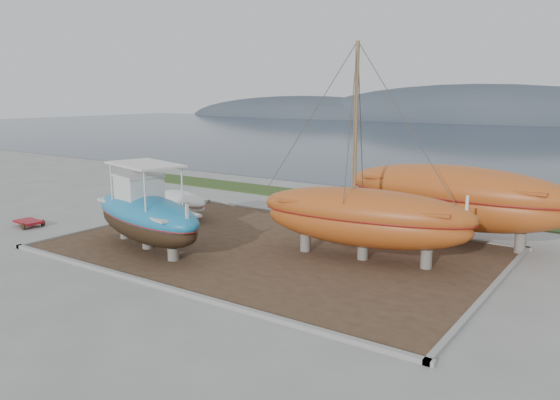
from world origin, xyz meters
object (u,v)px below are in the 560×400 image
Objects in this scene: blue_caique at (146,206)px; orange_sailboat at (366,154)px; orange_bare_hull at (453,205)px; white_dinghy at (182,205)px; red_trailer at (29,223)px.

orange_sailboat reaches higher than blue_caique.
blue_caique is 0.87× the size of orange_sailboat.
blue_caique reaches higher than orange_bare_hull.
white_dinghy reaches higher than red_trailer.
red_trailer is at bearing -111.28° from white_dinghy.
orange_bare_hull is (2.05, 4.74, -2.57)m from orange_sailboat.
orange_sailboat is at bearing 19.42° from red_trailer.
orange_bare_hull is 20.67m from red_trailer.
orange_sailboat is 5.77m from orange_bare_hull.
white_dinghy is at bearing -162.39° from orange_bare_hull.
orange_sailboat is 0.86× the size of orange_bare_hull.
red_trailer is (-8.12, -0.58, -1.74)m from blue_caique.
orange_sailboat is (11.39, -1.34, 3.57)m from white_dinghy.
orange_bare_hull is 4.64× the size of red_trailer.
orange_bare_hull is at bearing 59.19° from orange_sailboat.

